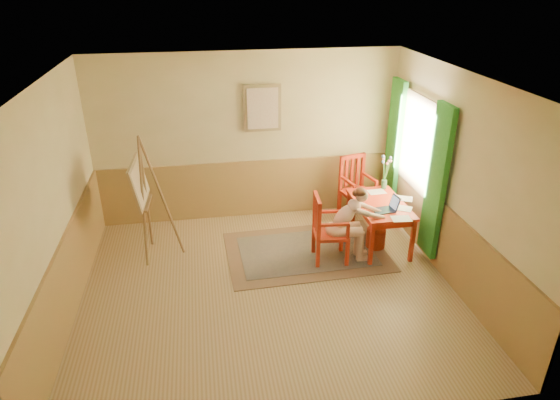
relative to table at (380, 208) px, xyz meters
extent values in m
cube|color=tan|center=(-1.85, -0.87, -0.64)|extent=(5.00, 4.50, 0.02)
cube|color=white|center=(-1.85, -0.87, 2.18)|extent=(5.00, 4.50, 0.02)
cube|color=tan|center=(-1.85, 1.39, 0.77)|extent=(5.00, 0.02, 2.80)
cube|color=tan|center=(-1.85, -3.13, 0.77)|extent=(5.00, 0.02, 2.80)
cube|color=tan|center=(-4.36, -0.87, 0.77)|extent=(0.02, 4.50, 2.80)
cube|color=tan|center=(0.66, -0.87, 0.77)|extent=(0.02, 4.50, 2.80)
cube|color=olive|center=(-1.85, 1.36, -0.13)|extent=(5.00, 0.04, 1.00)
cube|color=olive|center=(-4.33, -0.87, -0.13)|extent=(0.04, 4.50, 1.00)
cube|color=olive|center=(0.63, -0.87, -0.13)|extent=(0.04, 4.50, 1.00)
cube|color=white|center=(0.62, 0.23, 0.92)|extent=(0.02, 1.00, 1.30)
cube|color=#93784D|center=(0.60, 0.23, 0.92)|extent=(0.03, 1.12, 1.42)
cube|color=green|center=(0.55, -0.55, 0.62)|extent=(0.08, 0.45, 2.20)
cube|color=green|center=(0.55, 1.01, 0.62)|extent=(0.08, 0.45, 2.20)
cube|color=#93784D|center=(-1.60, 1.34, 1.27)|extent=(0.60, 0.04, 0.76)
cube|color=beige|center=(-1.60, 1.31, 1.27)|extent=(0.50, 0.02, 0.66)
cube|color=#8C7251|center=(-1.14, -0.04, -0.62)|extent=(2.44, 1.67, 0.01)
cube|color=#182032|center=(-1.14, -0.04, -0.62)|extent=(2.03, 1.25, 0.01)
cube|color=#B42D15|center=(0.00, 0.00, 0.07)|extent=(0.73, 1.21, 0.04)
cube|color=#B42D15|center=(0.00, 0.00, 0.00)|extent=(0.63, 1.10, 0.10)
cube|color=#B42D15|center=(-0.31, -0.55, -0.29)|extent=(0.06, 0.06, 0.68)
cube|color=#B42D15|center=(0.32, -0.55, -0.29)|extent=(0.06, 0.06, 0.68)
cube|color=#B42D15|center=(-0.32, 0.55, -0.29)|extent=(0.06, 0.06, 0.68)
cube|color=#B42D15|center=(0.31, 0.55, -0.29)|extent=(0.06, 0.06, 0.68)
cube|color=#B42D15|center=(-0.85, -0.31, -0.19)|extent=(0.51, 0.49, 0.05)
cube|color=#B42D15|center=(-1.08, -0.49, -0.42)|extent=(0.06, 0.06, 0.42)
cube|color=#B42D15|center=(-0.65, -0.52, -0.42)|extent=(0.06, 0.06, 0.42)
cube|color=#B42D15|center=(-1.04, -0.09, -0.42)|extent=(0.06, 0.06, 0.42)
cube|color=#B42D15|center=(-0.62, -0.12, -0.42)|extent=(0.06, 0.06, 0.42)
cube|color=#B42D15|center=(-1.08, -0.49, 0.12)|extent=(0.06, 0.06, 0.57)
cube|color=#B42D15|center=(-1.04, -0.09, 0.12)|extent=(0.06, 0.06, 0.57)
cube|color=#B42D15|center=(-1.06, -0.29, 0.38)|extent=(0.09, 0.46, 0.06)
cube|color=#B42D15|center=(-1.07, -0.39, 0.11)|extent=(0.03, 0.05, 0.47)
cube|color=#B42D15|center=(-1.06, -0.29, 0.11)|extent=(0.03, 0.05, 0.47)
cube|color=#B42D15|center=(-1.05, -0.19, 0.11)|extent=(0.03, 0.05, 0.47)
cube|color=#B42D15|center=(-0.86, -0.51, 0.07)|extent=(0.43, 0.07, 0.04)
cube|color=#B42D15|center=(-0.66, -0.52, -0.05)|extent=(0.04, 0.04, 0.23)
cube|color=#B42D15|center=(-0.83, -0.10, 0.07)|extent=(0.43, 0.07, 0.04)
cube|color=#B42D15|center=(-0.63, -0.12, -0.05)|extent=(0.04, 0.04, 0.23)
cube|color=#B42D15|center=(-0.05, 0.90, -0.16)|extent=(0.59, 0.61, 0.05)
cube|color=#B42D15|center=(-0.31, 1.07, -0.41)|extent=(0.07, 0.07, 0.44)
cube|color=#B42D15|center=(-0.20, 0.63, -0.41)|extent=(0.07, 0.07, 0.44)
cube|color=#B42D15|center=(0.10, 1.17, -0.41)|extent=(0.07, 0.07, 0.44)
cube|color=#B42D15|center=(0.21, 0.74, -0.41)|extent=(0.07, 0.07, 0.44)
cube|color=#B42D15|center=(-0.31, 1.07, 0.16)|extent=(0.07, 0.07, 0.60)
cube|color=#B42D15|center=(0.10, 1.17, 0.16)|extent=(0.07, 0.07, 0.60)
cube|color=#B42D15|center=(-0.10, 1.12, 0.43)|extent=(0.48, 0.17, 0.07)
cube|color=#B42D15|center=(-0.21, 1.09, 0.15)|extent=(0.06, 0.04, 0.49)
cube|color=#B42D15|center=(-0.10, 1.12, 0.15)|extent=(0.06, 0.04, 0.49)
cube|color=#B42D15|center=(0.00, 1.15, 0.15)|extent=(0.06, 0.04, 0.49)
cube|color=#B42D15|center=(-0.26, 0.85, 0.10)|extent=(0.15, 0.45, 0.04)
cube|color=#B42D15|center=(-0.21, 0.64, -0.02)|extent=(0.05, 0.05, 0.24)
cube|color=#B42D15|center=(0.16, 0.95, 0.10)|extent=(0.15, 0.45, 0.04)
cube|color=#B42D15|center=(0.21, 0.75, -0.02)|extent=(0.05, 0.05, 0.24)
ellipsoid|color=beige|center=(-0.80, -0.31, -0.12)|extent=(0.28, 0.34, 0.21)
cylinder|color=beige|center=(-0.62, -0.41, -0.13)|extent=(0.41, 0.18, 0.14)
cylinder|color=beige|center=(-0.60, -0.25, -0.13)|extent=(0.41, 0.18, 0.14)
cylinder|color=beige|center=(-0.43, -0.43, -0.37)|extent=(0.11, 0.11, 0.46)
cylinder|color=beige|center=(-0.41, -0.26, -0.37)|extent=(0.11, 0.11, 0.46)
cube|color=beige|center=(-0.37, -0.43, -0.60)|extent=(0.20, 0.10, 0.07)
cube|color=beige|center=(-0.36, -0.27, -0.60)|extent=(0.20, 0.10, 0.07)
ellipsoid|color=beige|center=(-0.67, -0.33, 0.08)|extent=(0.46, 0.30, 0.48)
ellipsoid|color=beige|center=(-0.53, -0.34, 0.26)|extent=(0.20, 0.29, 0.16)
sphere|color=beige|center=(-0.44, -0.34, 0.40)|extent=(0.20, 0.20, 0.18)
ellipsoid|color=#512B17|center=(-0.45, -0.34, 0.46)|extent=(0.18, 0.19, 0.13)
sphere|color=#512B17|center=(-0.53, -0.34, 0.45)|extent=(0.10, 0.10, 0.10)
cylinder|color=beige|center=(-0.46, -0.48, 0.21)|extent=(0.21, 0.12, 0.14)
cylinder|color=beige|center=(-0.25, -0.47, 0.13)|extent=(0.28, 0.11, 0.16)
sphere|color=beige|center=(-0.37, -0.49, 0.18)|extent=(0.09, 0.09, 0.08)
sphere|color=beige|center=(-0.13, -0.46, 0.08)|extent=(0.07, 0.07, 0.07)
cylinder|color=beige|center=(-0.43, -0.21, 0.21)|extent=(0.20, 0.09, 0.14)
cylinder|color=beige|center=(-0.23, -0.24, 0.13)|extent=(0.28, 0.15, 0.16)
sphere|color=beige|center=(-0.35, -0.21, 0.18)|extent=(0.09, 0.09, 0.08)
sphere|color=beige|center=(-0.12, -0.28, 0.08)|extent=(0.07, 0.07, 0.07)
cube|color=#1E2338|center=(-0.06, -0.26, 0.10)|extent=(0.33, 0.25, 0.02)
cube|color=#2D3342|center=(-0.06, -0.26, 0.10)|extent=(0.28, 0.20, 0.00)
cube|color=#1E2338|center=(0.12, -0.24, 0.21)|extent=(0.09, 0.22, 0.20)
cube|color=#99BFF2|center=(0.11, -0.24, 0.20)|extent=(0.07, 0.18, 0.17)
cube|color=white|center=(0.11, -0.54, 0.09)|extent=(0.29, 0.22, 0.00)
cube|color=white|center=(0.40, 0.09, 0.09)|extent=(0.33, 0.29, 0.00)
cube|color=white|center=(0.08, 0.39, 0.09)|extent=(0.29, 0.21, 0.00)
cube|color=white|center=(0.25, -0.23, 0.09)|extent=(0.34, 0.31, 0.00)
cylinder|color=#3F724C|center=(0.24, 0.50, 0.16)|extent=(0.11, 0.11, 0.14)
cylinder|color=#3F7233|center=(0.23, 0.56, 0.40)|extent=(0.02, 0.12, 0.38)
sphere|color=#728CD8|center=(0.23, 0.62, 0.59)|extent=(0.07, 0.07, 0.06)
cylinder|color=#3F7233|center=(0.20, 0.48, 0.41)|extent=(0.08, 0.06, 0.40)
sphere|color=pink|center=(0.17, 0.45, 0.61)|extent=(0.05, 0.05, 0.04)
cylinder|color=#3F7233|center=(0.25, 0.52, 0.36)|extent=(0.04, 0.03, 0.29)
sphere|color=pink|center=(0.26, 0.53, 0.51)|extent=(0.06, 0.06, 0.05)
cylinder|color=#3F7233|center=(0.19, 0.46, 0.40)|extent=(0.10, 0.09, 0.37)
sphere|color=#728CD8|center=(0.15, 0.42, 0.58)|extent=(0.07, 0.07, 0.05)
cylinder|color=#3F7233|center=(0.28, 0.53, 0.38)|extent=(0.10, 0.05, 0.33)
sphere|color=pink|center=(0.33, 0.55, 0.54)|extent=(0.06, 0.06, 0.05)
cylinder|color=#3F7233|center=(0.26, 0.52, 0.38)|extent=(0.06, 0.03, 0.34)
sphere|color=pink|center=(0.29, 0.53, 0.55)|extent=(0.06, 0.06, 0.04)
cylinder|color=#3F7233|center=(0.28, 0.53, 0.40)|extent=(0.10, 0.07, 0.38)
sphere|color=#728CD8|center=(0.33, 0.56, 0.59)|extent=(0.06, 0.06, 0.05)
cylinder|color=#AA361C|center=(-0.05, -0.08, -0.47)|extent=(0.37, 0.37, 0.31)
cylinder|color=brown|center=(-3.48, 0.14, 0.31)|extent=(0.11, 0.34, 1.88)
cylinder|color=brown|center=(-3.46, 0.45, 0.31)|extent=(0.08, 0.35, 1.88)
cylinder|color=brown|center=(-3.22, 0.28, 0.31)|extent=(0.49, 0.06, 1.88)
cylinder|color=brown|center=(-3.50, 0.30, 0.23)|extent=(0.06, 0.53, 0.03)
cube|color=brown|center=(-3.44, 0.29, 0.23)|extent=(0.09, 0.57, 0.03)
cube|color=#93784D|center=(-3.52, 0.30, 0.56)|extent=(0.19, 0.84, 0.63)
cube|color=beige|center=(-3.50, 0.30, 0.56)|extent=(0.14, 0.75, 0.54)
camera|label=1|loc=(-2.61, -6.21, 3.28)|focal=30.97mm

